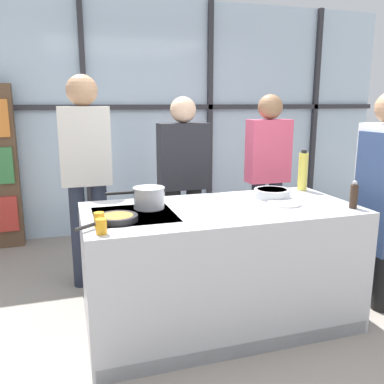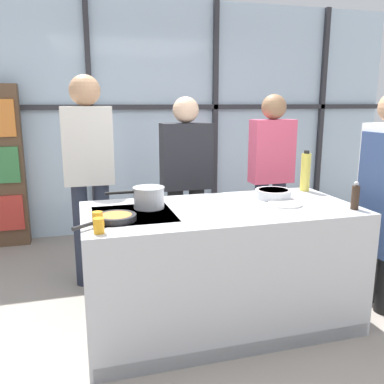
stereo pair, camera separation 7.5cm
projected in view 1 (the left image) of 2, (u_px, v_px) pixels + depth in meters
The scene contains 15 objects.
ground_plane at pixel (219, 322), 3.02m from camera, with size 18.00×18.00×0.00m, color gray.
back_window_wall at pixel (150, 118), 4.98m from camera, with size 6.40×0.10×2.80m.
demo_island at pixel (220, 266), 2.92m from camera, with size 1.90×0.90×0.88m.
chef at pixel (382, 189), 3.09m from camera, with size 0.23×0.43×1.68m.
spectator_far_left at pixel (86, 167), 3.43m from camera, with size 0.41×0.25×1.82m.
spectator_center_left at pixel (183, 177), 3.71m from camera, with size 0.45×0.23×1.65m.
spectator_center_right at pixel (268, 169), 3.95m from camera, with size 0.41×0.23×1.67m.
frying_pan at pixel (116, 218), 2.49m from camera, with size 0.39×0.34×0.04m.
saucepan at pixel (149, 197), 2.79m from camera, with size 0.40×0.22×0.15m.
white_plate at pixel (285, 203), 2.91m from camera, with size 0.24×0.24×0.01m, color white.
mixing_bowl at pixel (272, 193), 3.11m from camera, with size 0.27×0.27×0.07m.
oil_bottle at pixel (303, 171), 3.35m from camera, with size 0.08×0.08×0.33m.
pepper_grinder at pixel (354, 196), 2.79m from camera, with size 0.05×0.05×0.20m.
juice_glass_near at pixel (101, 226), 2.25m from camera, with size 0.06×0.06×0.09m, color orange.
juice_glass_far at pixel (99, 220), 2.38m from camera, with size 0.06×0.06×0.09m, color orange.
Camera 1 is at (-1.01, -2.55, 1.60)m, focal length 38.00 mm.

